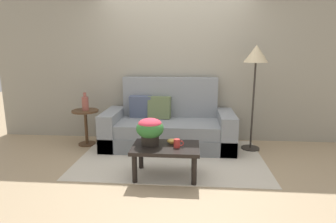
{
  "coord_description": "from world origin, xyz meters",
  "views": [
    {
      "loc": [
        0.28,
        -3.85,
        1.56
      ],
      "look_at": [
        -0.04,
        0.02,
        0.72
      ],
      "focal_mm": 30.34,
      "sensor_mm": 36.0,
      "label": 1
    }
  ],
  "objects_px": {
    "couch": "(168,127)",
    "coffee_mug": "(177,143)",
    "potted_plant": "(150,129)",
    "snack_bowl": "(172,141)",
    "side_table": "(86,121)",
    "coffee_table": "(166,151)",
    "table_vase": "(85,103)",
    "floor_lamp": "(256,62)"
  },
  "relations": [
    {
      "from": "floor_lamp",
      "to": "coffee_mug",
      "type": "relative_size",
      "value": 13.22
    },
    {
      "from": "coffee_table",
      "to": "side_table",
      "type": "xyz_separation_m",
      "value": [
        -1.44,
        1.12,
        0.07
      ]
    },
    {
      "from": "couch",
      "to": "table_vase",
      "type": "bearing_deg",
      "value": -178.26
    },
    {
      "from": "couch",
      "to": "snack_bowl",
      "type": "bearing_deg",
      "value": -82.93
    },
    {
      "from": "coffee_mug",
      "to": "table_vase",
      "type": "xyz_separation_m",
      "value": [
        -1.58,
        1.16,
        0.26
      ]
    },
    {
      "from": "table_vase",
      "to": "couch",
      "type": "bearing_deg",
      "value": 1.74
    },
    {
      "from": "coffee_mug",
      "to": "snack_bowl",
      "type": "xyz_separation_m",
      "value": [
        -0.08,
        0.13,
        -0.02
      ]
    },
    {
      "from": "couch",
      "to": "side_table",
      "type": "xyz_separation_m",
      "value": [
        -1.37,
        -0.05,
        0.09
      ]
    },
    {
      "from": "coffee_table",
      "to": "floor_lamp",
      "type": "bearing_deg",
      "value": 41.32
    },
    {
      "from": "coffee_mug",
      "to": "potted_plant",
      "type": "bearing_deg",
      "value": 168.11
    },
    {
      "from": "side_table",
      "to": "coffee_mug",
      "type": "distance_m",
      "value": 1.96
    },
    {
      "from": "snack_bowl",
      "to": "coffee_mug",
      "type": "bearing_deg",
      "value": -60.02
    },
    {
      "from": "coffee_table",
      "to": "potted_plant",
      "type": "relative_size",
      "value": 2.42
    },
    {
      "from": "snack_bowl",
      "to": "table_vase",
      "type": "distance_m",
      "value": 1.84
    },
    {
      "from": "snack_bowl",
      "to": "table_vase",
      "type": "bearing_deg",
      "value": 145.5
    },
    {
      "from": "couch",
      "to": "coffee_mug",
      "type": "bearing_deg",
      "value": -80.1
    },
    {
      "from": "coffee_table",
      "to": "floor_lamp",
      "type": "height_order",
      "value": "floor_lamp"
    },
    {
      "from": "floor_lamp",
      "to": "coffee_mug",
      "type": "xyz_separation_m",
      "value": [
        -1.12,
        -1.15,
        -0.94
      ]
    },
    {
      "from": "potted_plant",
      "to": "snack_bowl",
      "type": "height_order",
      "value": "potted_plant"
    },
    {
      "from": "potted_plant",
      "to": "table_vase",
      "type": "relative_size",
      "value": 1.17
    },
    {
      "from": "coffee_table",
      "to": "floor_lamp",
      "type": "xyz_separation_m",
      "value": [
        1.27,
        1.11,
        1.06
      ]
    },
    {
      "from": "couch",
      "to": "coffee_mug",
      "type": "xyz_separation_m",
      "value": [
        0.21,
        -1.21,
        0.13
      ]
    },
    {
      "from": "potted_plant",
      "to": "table_vase",
      "type": "xyz_separation_m",
      "value": [
        -1.23,
        1.09,
        0.11
      ]
    },
    {
      "from": "snack_bowl",
      "to": "potted_plant",
      "type": "bearing_deg",
      "value": -166.74
    },
    {
      "from": "coffee_table",
      "to": "coffee_mug",
      "type": "xyz_separation_m",
      "value": [
        0.14,
        -0.03,
        0.12
      ]
    },
    {
      "from": "side_table",
      "to": "potted_plant",
      "type": "distance_m",
      "value": 1.66
    },
    {
      "from": "couch",
      "to": "side_table",
      "type": "height_order",
      "value": "couch"
    },
    {
      "from": "snack_bowl",
      "to": "coffee_table",
      "type": "bearing_deg",
      "value": -123.24
    },
    {
      "from": "couch",
      "to": "snack_bowl",
      "type": "xyz_separation_m",
      "value": [
        0.13,
        -1.07,
        0.12
      ]
    },
    {
      "from": "snack_bowl",
      "to": "table_vase",
      "type": "relative_size",
      "value": 0.39
    },
    {
      "from": "side_table",
      "to": "floor_lamp",
      "type": "bearing_deg",
      "value": -0.17
    },
    {
      "from": "side_table",
      "to": "coffee_mug",
      "type": "relative_size",
      "value": 4.79
    },
    {
      "from": "side_table",
      "to": "coffee_mug",
      "type": "bearing_deg",
      "value": -36.16
    },
    {
      "from": "coffee_table",
      "to": "snack_bowl",
      "type": "relative_size",
      "value": 7.25
    },
    {
      "from": "potted_plant",
      "to": "coffee_mug",
      "type": "distance_m",
      "value": 0.38
    },
    {
      "from": "side_table",
      "to": "couch",
      "type": "bearing_deg",
      "value": 2.05
    },
    {
      "from": "side_table",
      "to": "floor_lamp",
      "type": "xyz_separation_m",
      "value": [
        2.71,
        -0.01,
        0.98
      ]
    },
    {
      "from": "couch",
      "to": "coffee_table",
      "type": "xyz_separation_m",
      "value": [
        0.07,
        -1.17,
        0.02
      ]
    },
    {
      "from": "floor_lamp",
      "to": "snack_bowl",
      "type": "height_order",
      "value": "floor_lamp"
    },
    {
      "from": "snack_bowl",
      "to": "couch",
      "type": "bearing_deg",
      "value": 97.07
    },
    {
      "from": "coffee_table",
      "to": "side_table",
      "type": "relative_size",
      "value": 1.39
    },
    {
      "from": "side_table",
      "to": "floor_lamp",
      "type": "height_order",
      "value": "floor_lamp"
    }
  ]
}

